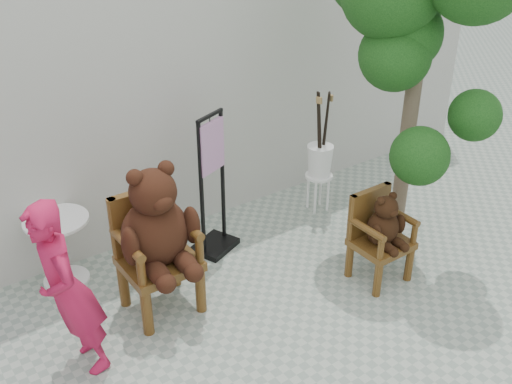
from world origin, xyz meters
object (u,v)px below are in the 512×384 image
Objects in this scene: chair_small at (381,229)px; cafe_table at (60,243)px; chair_big at (156,232)px; stool_bucket at (320,160)px; person at (67,290)px; tree at (407,2)px; display_stand at (213,200)px.

cafe_table is (-2.52, 1.70, -0.11)m from chair_small.
stool_bucket reaches higher than chair_big.
chair_big is 2.39m from stool_bucket.
person is 3.79m from tree.
tree is at bearing -21.72° from cafe_table.
stool_bucket is 0.45× the size of tree.
tree reaches higher than person.
cafe_table is at bearing 146.02° from chair_small.
display_stand is 1.04× the size of stool_bucket.
tree is (0.15, -0.86, 1.86)m from stool_bucket.
person is 3.33m from stool_bucket.
tree reaches higher than stool_bucket.
display_stand reaches higher than chair_big.
stool_bucket is (1.43, 0.00, 0.06)m from display_stand.
cafe_table is (0.31, 1.19, -0.33)m from person.
chair_small is 2.88m from person.
cafe_table is at bearing 173.01° from stool_bucket.
stool_bucket reaches higher than cafe_table.
chair_small is 0.62× the size of display_stand.
chair_big is at bearing 172.59° from tree.
chair_big is 0.96× the size of display_stand.
display_stand is at bearing 115.68° from person.
display_stand is 0.47× the size of tree.
chair_small is 0.29× the size of tree.
chair_small is 0.61× the size of person.
person is 1.06× the size of stool_bucket.
display_stand is 1.43m from stool_bucket.
display_stand reaches higher than chair_small.
chair_big is 1.00× the size of stool_bucket.
display_stand is 2.63m from tree.
display_stand is at bearing -13.58° from cafe_table.
chair_big is 2.11m from chair_small.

